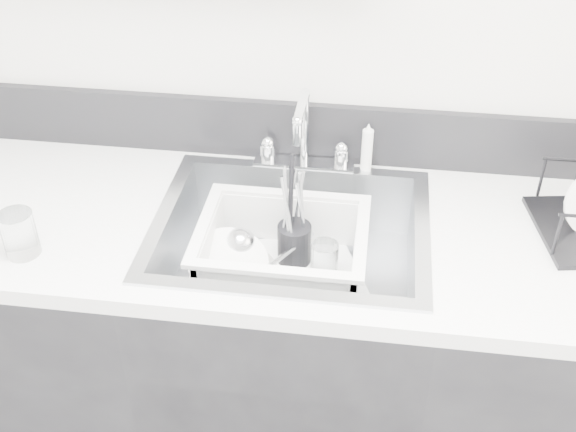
# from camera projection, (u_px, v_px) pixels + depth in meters

# --- Properties ---
(room_shell) EXTENTS (3.50, 3.00, 2.60)m
(room_shell) POSITION_uv_depth(u_px,v_px,m) (161.00, 54.00, 0.58)
(room_shell) COLOR silver
(room_shell) RESTS_ON ground
(counter_run) EXTENTS (3.20, 0.62, 0.92)m
(counter_run) POSITION_uv_depth(u_px,v_px,m) (291.00, 361.00, 1.95)
(counter_run) COLOR black
(counter_run) RESTS_ON ground
(backsplash) EXTENTS (3.20, 0.02, 0.16)m
(backsplash) POSITION_uv_depth(u_px,v_px,m) (306.00, 132.00, 1.87)
(backsplash) COLOR black
(backsplash) RESTS_ON counter_run
(sink) EXTENTS (0.64, 0.52, 0.20)m
(sink) POSITION_uv_depth(u_px,v_px,m) (291.00, 254.00, 1.73)
(sink) COLOR silver
(sink) RESTS_ON counter_run
(faucet) EXTENTS (0.26, 0.18, 0.23)m
(faucet) POSITION_uv_depth(u_px,v_px,m) (304.00, 149.00, 1.84)
(faucet) COLOR silver
(faucet) RESTS_ON counter_run
(side_sprayer) EXTENTS (0.03, 0.03, 0.14)m
(side_sprayer) POSITION_uv_depth(u_px,v_px,m) (367.00, 148.00, 1.82)
(side_sprayer) COLOR white
(side_sprayer) RESTS_ON counter_run
(wash_tub) EXTENTS (0.49, 0.45, 0.16)m
(wash_tub) POSITION_uv_depth(u_px,v_px,m) (282.00, 254.00, 1.73)
(wash_tub) COLOR white
(wash_tub) RESTS_ON sink
(plate_stack) EXTENTS (0.24, 0.23, 0.09)m
(plate_stack) POSITION_uv_depth(u_px,v_px,m) (232.00, 271.00, 1.74)
(plate_stack) COLOR white
(plate_stack) RESTS_ON wash_tub
(utensil_cup) EXTENTS (0.08, 0.08, 0.28)m
(utensil_cup) POSITION_uv_depth(u_px,v_px,m) (294.00, 241.00, 1.78)
(utensil_cup) COLOR black
(utensil_cup) RESTS_ON wash_tub
(ladle) EXTENTS (0.31, 0.21, 0.08)m
(ladle) POSITION_uv_depth(u_px,v_px,m) (266.00, 259.00, 1.75)
(ladle) COLOR silver
(ladle) RESTS_ON wash_tub
(tumbler_in_tub) EXTENTS (0.09, 0.09, 0.09)m
(tumbler_in_tub) POSITION_uv_depth(u_px,v_px,m) (324.00, 260.00, 1.74)
(tumbler_in_tub) COLOR white
(tumbler_in_tub) RESTS_ON wash_tub
(tumbler_counter) EXTENTS (0.08, 0.08, 0.10)m
(tumbler_counter) POSITION_uv_depth(u_px,v_px,m) (19.00, 234.00, 1.56)
(tumbler_counter) COLOR white
(tumbler_counter) RESTS_ON counter_run
(bowl_small) EXTENTS (0.12, 0.12, 0.03)m
(bowl_small) POSITION_uv_depth(u_px,v_px,m) (316.00, 294.00, 1.69)
(bowl_small) COLOR white
(bowl_small) RESTS_ON wash_tub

